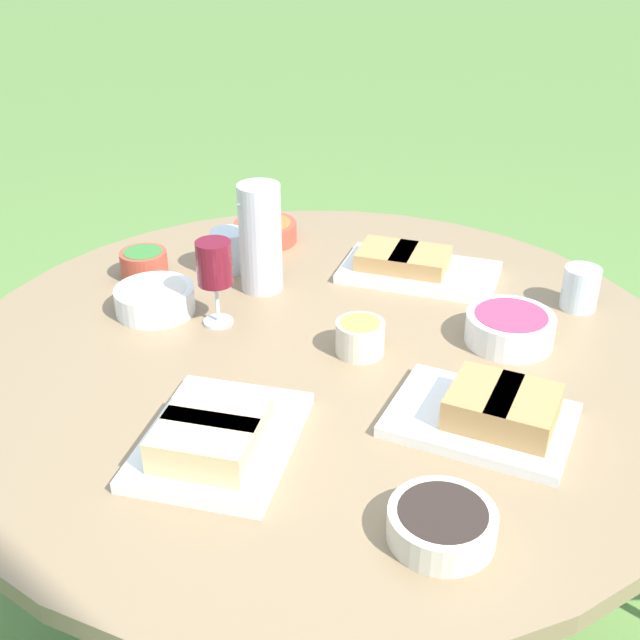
{
  "coord_description": "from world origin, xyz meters",
  "views": [
    {
      "loc": [
        0.59,
        1.18,
        1.56
      ],
      "look_at": [
        0.0,
        0.0,
        0.82
      ],
      "focal_mm": 45.0,
      "sensor_mm": 36.0,
      "label": 1
    }
  ],
  "objects": [
    {
      "name": "wine_glass",
      "position": [
        0.14,
        -0.18,
        0.89
      ],
      "size": [
        0.07,
        0.07,
        0.18
      ],
      "color": "silver",
      "rests_on": "dining_table"
    },
    {
      "name": "ground_plane",
      "position": [
        0.0,
        0.0,
        0.0
      ],
      "size": [
        40.0,
        40.0,
        0.0
      ],
      "primitive_type": "plane",
      "color": "#668E42"
    },
    {
      "name": "bowl_dip_cream",
      "position": [
        0.24,
        -0.28,
        0.79
      ],
      "size": [
        0.16,
        0.16,
        0.05
      ],
      "color": "white",
      "rests_on": "dining_table"
    },
    {
      "name": "water_pitcher",
      "position": [
        -0.0,
        -0.28,
        0.88
      ],
      "size": [
        0.1,
        0.09,
        0.24
      ],
      "color": "silver",
      "rests_on": "dining_table"
    },
    {
      "name": "platter_sandwich_side",
      "position": [
        -0.33,
        -0.19,
        0.79
      ],
      "size": [
        0.38,
        0.38,
        0.06
      ],
      "color": "white",
      "rests_on": "dining_table"
    },
    {
      "name": "cup_water_near",
      "position": [
        -0.55,
        0.1,
        0.81
      ],
      "size": [
        0.07,
        0.07,
        0.09
      ],
      "color": "silver",
      "rests_on": "dining_table"
    },
    {
      "name": "platter_charcuterie",
      "position": [
        -0.14,
        0.35,
        0.79
      ],
      "size": [
        0.35,
        0.36,
        0.07
      ],
      "color": "white",
      "rests_on": "dining_table"
    },
    {
      "name": "platter_bread_main",
      "position": [
        0.29,
        0.21,
        0.8
      ],
      "size": [
        0.37,
        0.37,
        0.08
      ],
      "color": "white",
      "rests_on": "dining_table"
    },
    {
      "name": "bowl_salad",
      "position": [
        0.21,
        -0.45,
        0.8
      ],
      "size": [
        0.1,
        0.1,
        0.06
      ],
      "color": "#B74733",
      "rests_on": "dining_table"
    },
    {
      "name": "bowl_olives",
      "position": [
        0.08,
        0.52,
        0.79
      ],
      "size": [
        0.15,
        0.15,
        0.05
      ],
      "color": "beige",
      "rests_on": "dining_table"
    },
    {
      "name": "cup_water_far",
      "position": [
        0.03,
        -0.4,
        0.81
      ],
      "size": [
        0.08,
        0.08,
        0.09
      ],
      "color": "silver",
      "rests_on": "dining_table"
    },
    {
      "name": "bowl_dip_red",
      "position": [
        -0.34,
        0.15,
        0.8
      ],
      "size": [
        0.17,
        0.17,
        0.06
      ],
      "color": "white",
      "rests_on": "dining_table"
    },
    {
      "name": "bowl_fries",
      "position": [
        -0.06,
        0.05,
        0.8
      ],
      "size": [
        0.09,
        0.09,
        0.07
      ],
      "color": "beige",
      "rests_on": "dining_table"
    },
    {
      "name": "dining_table",
      "position": [
        0.0,
        0.0,
        0.68
      ],
      "size": [
        1.42,
        1.42,
        0.76
      ],
      "color": "#4C4C51",
      "rests_on": "ground_plane"
    },
    {
      "name": "bowl_roasted_veg",
      "position": [
        -0.11,
        -0.51,
        0.79
      ],
      "size": [
        0.15,
        0.15,
        0.05
      ],
      "color": "#B74733",
      "rests_on": "dining_table"
    }
  ]
}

